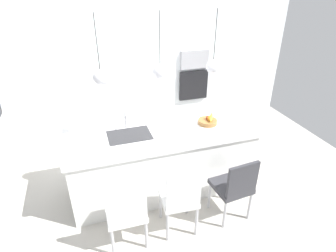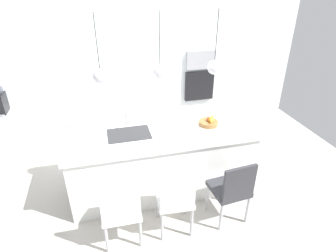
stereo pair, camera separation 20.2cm
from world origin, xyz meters
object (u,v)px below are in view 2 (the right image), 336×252
(chair_middle, at_px, (175,198))
(chair_far, at_px, (232,188))
(microwave, at_px, (201,60))
(oven, at_px, (199,86))
(chair_near, at_px, (121,210))
(fruit_bowl, at_px, (209,122))

(chair_middle, relative_size, chair_far, 1.03)
(microwave, xyz_separation_m, oven, (0.00, 0.00, -0.50))
(chair_near, xyz_separation_m, chair_middle, (0.62, -0.00, 0.03))
(chair_far, bearing_deg, microwave, 79.69)
(microwave, distance_m, chair_far, 2.65)
(microwave, bearing_deg, chair_far, -100.31)
(fruit_bowl, height_order, microwave, microwave)
(fruit_bowl, xyz_separation_m, chair_far, (-0.01, -0.85, -0.47))
(fruit_bowl, distance_m, oven, 1.66)
(chair_far, bearing_deg, chair_near, -179.97)
(fruit_bowl, distance_m, chair_middle, 1.20)
(chair_far, bearing_deg, chair_middle, -179.89)
(fruit_bowl, height_order, chair_far, fruit_bowl)
(microwave, height_order, chair_middle, microwave)
(fruit_bowl, xyz_separation_m, chair_near, (-1.34, -0.85, -0.49))
(microwave, distance_m, chair_middle, 2.85)
(microwave, relative_size, chair_middle, 0.58)
(microwave, relative_size, oven, 0.96)
(oven, xyz_separation_m, chair_far, (-0.45, -2.45, -0.40))
(fruit_bowl, distance_m, microwave, 1.71)
(oven, bearing_deg, microwave, 0.00)
(chair_middle, bearing_deg, microwave, 64.72)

